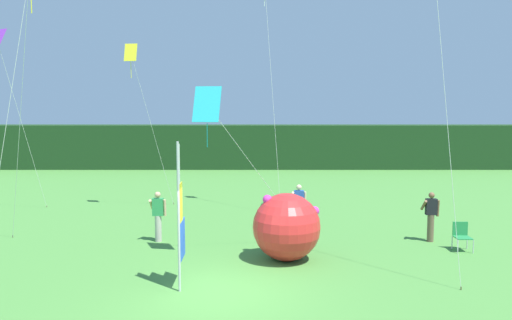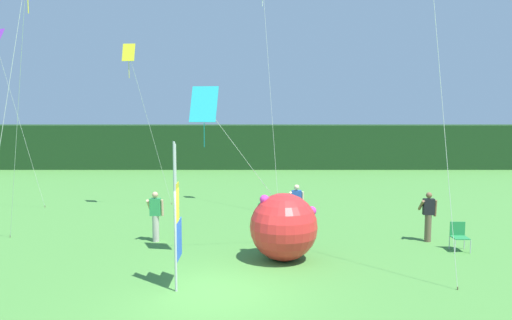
{
  "view_description": "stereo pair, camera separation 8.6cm",
  "coord_description": "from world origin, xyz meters",
  "px_view_note": "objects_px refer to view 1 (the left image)",
  "views": [
    {
      "loc": [
        0.92,
        -12.32,
        4.55
      ],
      "look_at": [
        0.94,
        2.77,
        2.98
      ],
      "focal_mm": 36.55,
      "sensor_mm": 36.0,
      "label": 1
    },
    {
      "loc": [
        1.01,
        -12.32,
        4.55
      ],
      "look_at": [
        0.94,
        2.77,
        2.98
      ],
      "focal_mm": 36.55,
      "sensor_mm": 36.0,
      "label": 2
    }
  ],
  "objects_px": {
    "person_far_left": "(157,215)",
    "inflatable_balloon": "(286,227)",
    "kite_yellow_diamond_3": "(133,63)",
    "kite_cyan_diamond_4": "(210,109)",
    "person_mid_field": "(298,205)",
    "folding_chair": "(461,234)",
    "banner_flag": "(180,218)",
    "person_near_banner": "(430,215)"
  },
  "relations": [
    {
      "from": "person_far_left",
      "to": "person_mid_field",
      "type": "bearing_deg",
      "value": 21.54
    },
    {
      "from": "folding_chair",
      "to": "kite_yellow_diamond_3",
      "type": "bearing_deg",
      "value": 151.29
    },
    {
      "from": "person_far_left",
      "to": "kite_cyan_diamond_4",
      "type": "relative_size",
      "value": 0.33
    },
    {
      "from": "person_far_left",
      "to": "banner_flag",
      "type": "bearing_deg",
      "value": -72.44
    },
    {
      "from": "person_far_left",
      "to": "person_near_banner",
      "type": "bearing_deg",
      "value": 0.03
    },
    {
      "from": "person_near_banner",
      "to": "person_mid_field",
      "type": "distance_m",
      "value": 4.69
    },
    {
      "from": "banner_flag",
      "to": "inflatable_balloon",
      "type": "distance_m",
      "value": 3.7
    },
    {
      "from": "banner_flag",
      "to": "folding_chair",
      "type": "xyz_separation_m",
      "value": [
        8.38,
        3.38,
        -1.26
      ]
    },
    {
      "from": "folding_chair",
      "to": "kite_cyan_diamond_4",
      "type": "xyz_separation_m",
      "value": [
        -7.83,
        -0.95,
        3.95
      ]
    },
    {
      "from": "person_mid_field",
      "to": "folding_chair",
      "type": "xyz_separation_m",
      "value": [
        4.91,
        -3.0,
        -0.37
      ]
    },
    {
      "from": "person_near_banner",
      "to": "kite_yellow_diamond_3",
      "type": "xyz_separation_m",
      "value": [
        -11.12,
        5.35,
        5.49
      ]
    },
    {
      "from": "person_mid_field",
      "to": "inflatable_balloon",
      "type": "relative_size",
      "value": 0.82
    },
    {
      "from": "folding_chair",
      "to": "kite_yellow_diamond_3",
      "type": "distance_m",
      "value": 14.62
    },
    {
      "from": "person_far_left",
      "to": "folding_chair",
      "type": "height_order",
      "value": "person_far_left"
    },
    {
      "from": "person_mid_field",
      "to": "person_far_left",
      "type": "height_order",
      "value": "person_far_left"
    },
    {
      "from": "person_near_banner",
      "to": "folding_chair",
      "type": "distance_m",
      "value": 1.3
    },
    {
      "from": "person_near_banner",
      "to": "person_far_left",
      "type": "bearing_deg",
      "value": -179.97
    },
    {
      "from": "inflatable_balloon",
      "to": "kite_yellow_diamond_3",
      "type": "bearing_deg",
      "value": 129.37
    },
    {
      "from": "person_near_banner",
      "to": "person_far_left",
      "type": "height_order",
      "value": "person_far_left"
    },
    {
      "from": "inflatable_balloon",
      "to": "kite_cyan_diamond_4",
      "type": "xyz_separation_m",
      "value": [
        -2.23,
        0.11,
        3.45
      ]
    },
    {
      "from": "person_far_left",
      "to": "kite_yellow_diamond_3",
      "type": "relative_size",
      "value": 0.24
    },
    {
      "from": "kite_cyan_diamond_4",
      "to": "person_far_left",
      "type": "bearing_deg",
      "value": 134.14
    },
    {
      "from": "person_mid_field",
      "to": "person_far_left",
      "type": "xyz_separation_m",
      "value": [
        -4.89,
        -1.93,
        0.03
      ]
    },
    {
      "from": "folding_chair",
      "to": "kite_cyan_diamond_4",
      "type": "relative_size",
      "value": 0.17
    },
    {
      "from": "person_near_banner",
      "to": "inflatable_balloon",
      "type": "height_order",
      "value": "inflatable_balloon"
    },
    {
      "from": "person_far_left",
      "to": "folding_chair",
      "type": "relative_size",
      "value": 1.91
    },
    {
      "from": "person_near_banner",
      "to": "person_far_left",
      "type": "relative_size",
      "value": 0.99
    },
    {
      "from": "person_mid_field",
      "to": "kite_yellow_diamond_3",
      "type": "bearing_deg",
      "value": 153.37
    },
    {
      "from": "kite_yellow_diamond_3",
      "to": "kite_cyan_diamond_4",
      "type": "xyz_separation_m",
      "value": [
        3.91,
        -7.38,
        -1.93
      ]
    },
    {
      "from": "person_near_banner",
      "to": "person_mid_field",
      "type": "bearing_deg",
      "value": 155.8
    },
    {
      "from": "kite_yellow_diamond_3",
      "to": "person_far_left",
      "type": "bearing_deg",
      "value": -69.98
    },
    {
      "from": "person_mid_field",
      "to": "banner_flag",
      "type": "bearing_deg",
      "value": -118.59
    },
    {
      "from": "kite_cyan_diamond_4",
      "to": "folding_chair",
      "type": "bearing_deg",
      "value": 6.88
    },
    {
      "from": "person_near_banner",
      "to": "kite_yellow_diamond_3",
      "type": "height_order",
      "value": "kite_yellow_diamond_3"
    },
    {
      "from": "kite_cyan_diamond_4",
      "to": "kite_yellow_diamond_3",
      "type": "bearing_deg",
      "value": 117.94
    },
    {
      "from": "banner_flag",
      "to": "person_far_left",
      "type": "height_order",
      "value": "banner_flag"
    },
    {
      "from": "banner_flag",
      "to": "kite_cyan_diamond_4",
      "type": "xyz_separation_m",
      "value": [
        0.55,
        2.43,
        2.69
      ]
    },
    {
      "from": "person_near_banner",
      "to": "folding_chair",
      "type": "relative_size",
      "value": 1.89
    },
    {
      "from": "kite_yellow_diamond_3",
      "to": "kite_cyan_diamond_4",
      "type": "bearing_deg",
      "value": -62.06
    },
    {
      "from": "banner_flag",
      "to": "kite_cyan_diamond_4",
      "type": "height_order",
      "value": "kite_cyan_diamond_4"
    },
    {
      "from": "person_far_left",
      "to": "folding_chair",
      "type": "xyz_separation_m",
      "value": [
        9.79,
        -1.07,
        -0.39
      ]
    },
    {
      "from": "person_far_left",
      "to": "inflatable_balloon",
      "type": "distance_m",
      "value": 4.7
    }
  ]
}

